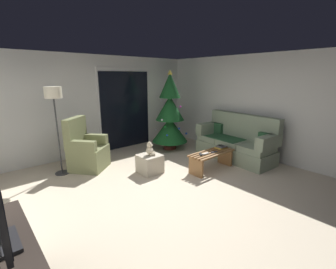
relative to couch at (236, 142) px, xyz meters
The scene contains 17 objects.
ground_plane 2.38m from the couch, behind, with size 7.00×7.00×0.00m, color beige.
wall_back 3.66m from the couch, 130.66° to the left, with size 5.72×0.12×2.50m, color silver.
wall_right 1.07m from the couch, 33.70° to the right, with size 0.12×6.00×2.50m, color silver.
patio_door_frame 3.11m from the couch, 119.91° to the left, with size 1.60×0.02×2.20m, color silver.
patio_door_glass 3.08m from the couch, 120.08° to the left, with size 1.50×0.02×2.10m, color black.
couch is the anchor object (origin of this frame).
coffee_table 1.07m from the couch, behind, with size 1.10×0.40×0.40m.
remote_black 1.37m from the couch, behind, with size 0.04×0.16×0.02m, color black.
remote_white 1.26m from the couch, behind, with size 0.04×0.16×0.02m, color silver.
remote_graphite 1.05m from the couch, behind, with size 0.04×0.16×0.02m, color #333338.
book_stack 0.67m from the couch, behind, with size 0.25×0.19×0.05m.
cell_phone 0.67m from the couch, behind, with size 0.07×0.14×0.01m, color black.
christmas_tree 1.88m from the couch, 113.61° to the left, with size 0.98×0.98×2.13m.
armchair 3.51m from the couch, 150.29° to the left, with size 0.96×0.97×1.13m.
floor_lamp 4.15m from the couch, 153.01° to the left, with size 0.32×0.32×1.78m.
ottoman 2.25m from the couch, 162.80° to the left, with size 0.44×0.44×0.39m, color #B2A893.
teddy_bear_cream 2.23m from the couch, 162.88° to the left, with size 0.22×0.21×0.29m.
Camera 1 is at (-2.55, -2.71, 1.98)m, focal length 25.00 mm.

